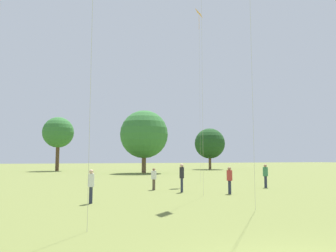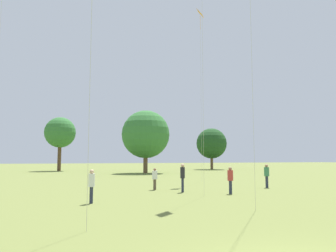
% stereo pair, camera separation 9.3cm
% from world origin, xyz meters
% --- Properties ---
extents(person_standing_1, '(0.49, 0.49, 1.52)m').
position_xyz_m(person_standing_1, '(2.33, 17.52, 0.89)').
color(person_standing_1, brown).
rests_on(person_standing_1, ground).
extents(person_standing_2, '(0.40, 0.40, 1.67)m').
position_xyz_m(person_standing_2, '(6.03, 13.45, 1.00)').
color(person_standing_2, '#282D42').
rests_on(person_standing_2, ground).
extents(person_standing_4, '(0.38, 0.38, 1.86)m').
position_xyz_m(person_standing_4, '(3.56, 15.34, 1.14)').
color(person_standing_4, '#282D42').
rests_on(person_standing_4, ground).
extents(person_standing_5, '(0.44, 0.44, 1.76)m').
position_xyz_m(person_standing_5, '(10.88, 16.34, 1.05)').
color(person_standing_5, '#282D42').
rests_on(person_standing_5, ground).
extents(person_standing_6, '(0.37, 0.37, 1.66)m').
position_xyz_m(person_standing_6, '(-2.71, 11.88, 1.00)').
color(person_standing_6, '#282D42').
rests_on(person_standing_6, ground).
extents(kite_5, '(0.98, 1.03, 16.97)m').
position_xyz_m(kite_5, '(8.91, 23.62, 15.67)').
color(kite_5, orange).
rests_on(kite_5, ground).
extents(distant_tree_0, '(5.52, 5.52, 9.68)m').
position_xyz_m(distant_tree_0, '(-3.19, 57.40, 6.86)').
color(distant_tree_0, brown).
rests_on(distant_tree_0, ground).
extents(distant_tree_1, '(7.31, 7.31, 9.56)m').
position_xyz_m(distant_tree_1, '(8.93, 43.38, 5.89)').
color(distant_tree_1, brown).
rests_on(distant_tree_1, ground).
extents(distant_tree_2, '(6.18, 6.18, 8.38)m').
position_xyz_m(distant_tree_2, '(26.30, 55.32, 5.27)').
color(distant_tree_2, brown).
rests_on(distant_tree_2, ground).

